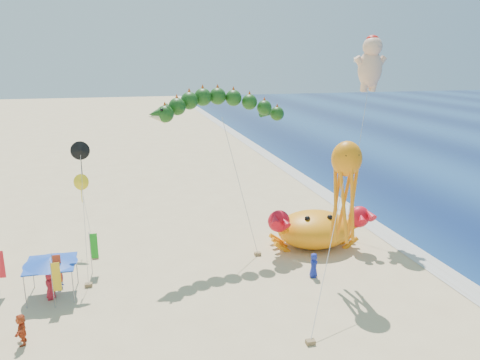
# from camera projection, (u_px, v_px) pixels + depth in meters

# --- Properties ---
(ground) EXTENTS (320.00, 320.00, 0.00)m
(ground) POSITION_uv_depth(u_px,v_px,m) (273.00, 270.00, 34.70)
(ground) COLOR #D1B784
(ground) RESTS_ON ground
(foam_strip) EXTENTS (320.00, 320.00, 0.00)m
(foam_strip) POSITION_uv_depth(u_px,v_px,m) (415.00, 253.00, 37.51)
(foam_strip) COLOR silver
(foam_strip) RESTS_ON ground
(crab_inflatable) EXTENTS (8.41, 5.67, 3.69)m
(crab_inflatable) POSITION_uv_depth(u_px,v_px,m) (315.00, 228.00, 38.53)
(crab_inflatable) COLOR orange
(crab_inflatable) RESTS_ON ground
(dragon_kite) EXTENTS (11.80, 6.22, 12.52)m
(dragon_kite) POSITION_uv_depth(u_px,v_px,m) (220.00, 110.00, 36.75)
(dragon_kite) COLOR #143F11
(dragon_kite) RESTS_ON ground
(cherub_kite) EXTENTS (4.57, 4.56, 17.11)m
(cherub_kite) POSITION_uv_depth(u_px,v_px,m) (371.00, 62.00, 40.76)
(cherub_kite) COLOR #F1B793
(cherub_kite) RESTS_ON ground
(octopus_kite) EXTENTS (6.06, 7.44, 10.02)m
(octopus_kite) POSITION_uv_depth(u_px,v_px,m) (345.00, 184.00, 30.93)
(octopus_kite) COLOR orange
(octopus_kite) RESTS_ON ground
(canopy_blue) EXTENTS (3.40, 3.40, 2.71)m
(canopy_blue) POSITION_uv_depth(u_px,v_px,m) (50.00, 261.00, 30.41)
(canopy_blue) COLOR gray
(canopy_blue) RESTS_ON ground
(feather_flags) EXTENTS (6.38, 4.59, 3.20)m
(feather_flags) POSITION_uv_depth(u_px,v_px,m) (52.00, 265.00, 30.84)
(feather_flags) COLOR gray
(feather_flags) RESTS_ON ground
(beachgoers) EXTENTS (19.46, 8.75, 1.90)m
(beachgoers) POSITION_uv_depth(u_px,v_px,m) (101.00, 290.00, 29.82)
(beachgoers) COLOR #1A2898
(beachgoers) RESTS_ON ground
(small_kites) EXTENTS (7.25, 9.55, 9.68)m
(small_kites) POSITION_uv_depth(u_px,v_px,m) (53.00, 184.00, 33.03)
(small_kites) COLOR black
(small_kites) RESTS_ON ground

